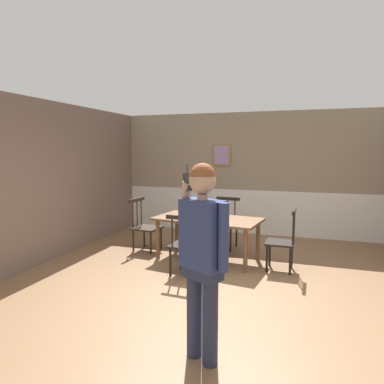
% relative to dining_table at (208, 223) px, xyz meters
% --- Properties ---
extents(ground_plane, '(7.64, 7.64, 0.00)m').
position_rel_dining_table_xyz_m(ground_plane, '(0.37, -1.30, -0.65)').
color(ground_plane, '#846042').
extents(room_back_partition, '(6.01, 0.17, 2.73)m').
position_rel_dining_table_xyz_m(room_back_partition, '(0.37, 2.17, 0.67)').
color(room_back_partition, gray).
rests_on(room_back_partition, ground_plane).
extents(room_left_partition, '(0.13, 6.94, 2.73)m').
position_rel_dining_table_xyz_m(room_left_partition, '(-2.63, -1.31, 0.71)').
color(room_left_partition, '#756056').
rests_on(room_left_partition, ground_plane).
extents(dining_table, '(1.90, 1.14, 0.73)m').
position_rel_dining_table_xyz_m(dining_table, '(0.00, 0.00, 0.00)').
color(dining_table, brown).
rests_on(dining_table, ground_plane).
extents(chair_near_window, '(0.49, 0.49, 0.94)m').
position_rel_dining_table_xyz_m(chair_near_window, '(-0.11, -0.83, -0.18)').
color(chair_near_window, black).
rests_on(chair_near_window, ground_plane).
extents(chair_by_doorway, '(0.45, 0.45, 0.99)m').
position_rel_dining_table_xyz_m(chair_by_doorway, '(1.27, -0.17, -0.17)').
color(chair_by_doorway, black).
rests_on(chair_by_doorway, ground_plane).
extents(chair_at_table_head, '(0.52, 0.52, 0.98)m').
position_rel_dining_table_xyz_m(chair_at_table_head, '(-1.27, 0.18, -0.18)').
color(chair_at_table_head, '#2D2319').
rests_on(chair_at_table_head, ground_plane).
extents(chair_opposite_corner, '(0.52, 0.52, 0.97)m').
position_rel_dining_table_xyz_m(chair_opposite_corner, '(0.11, 0.83, -0.17)').
color(chair_opposite_corner, black).
rests_on(chair_opposite_corner, ground_plane).
extents(person_figure, '(0.51, 0.36, 1.78)m').
position_rel_dining_table_xyz_m(person_figure, '(0.76, -2.85, 0.39)').
color(person_figure, '#282E49').
rests_on(person_figure, ground_plane).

